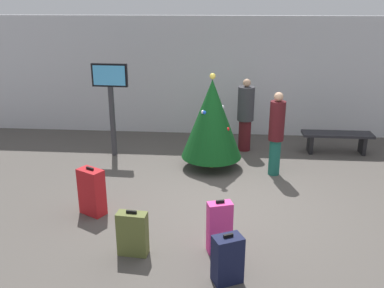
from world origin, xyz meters
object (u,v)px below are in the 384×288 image
flight_info_kiosk (111,94)px  suitcase_3 (219,227)px  holiday_tree (212,119)px  suitcase_0 (133,234)px  traveller_1 (246,114)px  waiting_bench (337,138)px  suitcase_2 (92,192)px  suitcase_1 (227,259)px  traveller_0 (276,132)px

flight_info_kiosk → suitcase_3: 4.48m
holiday_tree → suitcase_0: holiday_tree is taller
holiday_tree → flight_info_kiosk: (-2.21, 0.55, 0.35)m
traveller_1 → suitcase_3: size_ratio=2.14×
waiting_bench → suitcase_3: suitcase_3 is taller
suitcase_2 → suitcase_3: 2.27m
suitcase_0 → suitcase_3: size_ratio=0.85×
flight_info_kiosk → suitcase_2: bearing=-82.4°
suitcase_0 → suitcase_2: 1.41m
holiday_tree → traveller_1: bearing=57.1°
holiday_tree → suitcase_2: (-1.85, -2.15, -0.66)m
traveller_1 → suitcase_1: bearing=-94.6°
suitcase_1 → suitcase_2: (-2.19, 1.55, 0.08)m
flight_info_kiosk → suitcase_1: size_ratio=3.10×
waiting_bench → suitcase_1: 5.40m
holiday_tree → suitcase_1: size_ratio=2.98×
waiting_bench → traveller_0: 2.12m
suitcase_0 → suitcase_2: suitcase_2 is taller
traveller_1 → suitcase_0: bearing=-111.0°
flight_info_kiosk → suitcase_0: flight_info_kiosk is taller
holiday_tree → suitcase_1: (0.34, -3.71, -0.74)m
suitcase_2 → traveller_1: bearing=51.9°
waiting_bench → traveller_1: (-2.08, 0.03, 0.51)m
flight_info_kiosk → suitcase_3: size_ratio=2.63×
traveller_1 → holiday_tree: bearing=-122.9°
traveller_0 → traveller_1: bearing=111.1°
suitcase_0 → suitcase_2: (-0.90, 1.08, 0.07)m
traveller_0 → suitcase_3: traveller_0 is taller
suitcase_0 → suitcase_1: 1.37m
traveller_1 → suitcase_2: (-2.57, -3.28, -0.49)m
waiting_bench → suitcase_2: (-4.66, -3.25, 0.03)m
waiting_bench → suitcase_0: (-3.75, -4.32, -0.05)m
holiday_tree → flight_info_kiosk: size_ratio=0.96×
suitcase_1 → suitcase_3: size_ratio=0.85×
suitcase_1 → holiday_tree: bearing=95.2°
suitcase_1 → suitcase_3: suitcase_3 is taller
waiting_bench → suitcase_1: (-2.47, -4.80, -0.05)m
flight_info_kiosk → suitcase_1: bearing=-59.1°
traveller_1 → suitcase_2: bearing=-128.1°
traveller_0 → suitcase_3: 3.02m
flight_info_kiosk → suitcase_2: (0.36, -2.71, -1.01)m
suitcase_1 → suitcase_3: 0.66m
holiday_tree → traveller_0: 1.30m
waiting_bench → flight_info_kiosk: bearing=-173.9°
waiting_bench → suitcase_2: suitcase_2 is taller
holiday_tree → traveller_1: size_ratio=1.18×
traveller_0 → suitcase_2: size_ratio=2.06×
traveller_0 → suitcase_1: traveller_0 is taller
traveller_0 → suitcase_0: 3.74m
holiday_tree → traveller_0: size_ratio=1.18×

